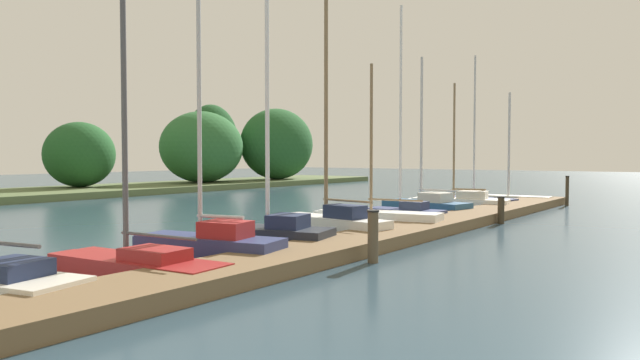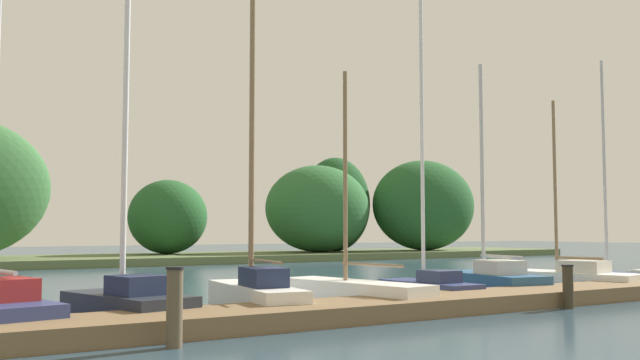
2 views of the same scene
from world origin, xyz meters
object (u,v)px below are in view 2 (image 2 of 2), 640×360
at_px(sailboat_6, 349,292).
at_px(sailboat_7, 427,283).
at_px(sailboat_8, 488,279).
at_px(sailboat_10, 610,276).
at_px(mooring_piling_1, 175,307).
at_px(sailboat_5, 254,291).
at_px(sailboat_9, 563,278).
at_px(mooring_piling_2, 568,286).
at_px(sailboat_4, 126,299).

distance_m(sailboat_6, sailboat_7, 2.60).
distance_m(sailboat_8, sailboat_10, 5.16).
relative_size(sailboat_6, sailboat_8, 0.85).
bearing_deg(sailboat_8, sailboat_6, 107.15).
bearing_deg(sailboat_6, sailboat_7, -92.50).
height_order(sailboat_7, sailboat_8, sailboat_7).
height_order(sailboat_6, sailboat_10, sailboat_10).
bearing_deg(mooring_piling_1, sailboat_6, 30.19).
bearing_deg(sailboat_5, sailboat_9, -80.85).
relative_size(sailboat_7, sailboat_8, 1.23).
xyz_separation_m(sailboat_7, mooring_piling_1, (-7.92, -3.39, 0.18)).
xyz_separation_m(sailboat_7, sailboat_8, (2.50, 0.35, -0.02)).
bearing_deg(sailboat_9, mooring_piling_2, 118.58).
xyz_separation_m(sailboat_4, mooring_piling_1, (-0.26, -3.19, 0.16)).
relative_size(sailboat_8, mooring_piling_2, 6.60).
xyz_separation_m(sailboat_4, sailboat_9, (13.01, 0.30, -0.10)).
relative_size(sailboat_5, sailboat_6, 1.29).
height_order(sailboat_4, sailboat_6, sailboat_4).
relative_size(sailboat_4, mooring_piling_1, 6.32).
distance_m(sailboat_6, mooring_piling_2, 4.86).
bearing_deg(mooring_piling_1, sailboat_4, 85.37).
distance_m(sailboat_8, mooring_piling_1, 11.07).
distance_m(mooring_piling_1, mooring_piling_2, 9.25).
xyz_separation_m(sailboat_4, sailboat_5, (2.73, 0.05, 0.02)).
bearing_deg(sailboat_5, sailboat_7, -80.47).
bearing_deg(sailboat_9, sailboat_7, 80.45).
bearing_deg(mooring_piling_1, sailboat_9, 14.72).
distance_m(sailboat_5, sailboat_9, 10.29).
xyz_separation_m(sailboat_9, mooring_piling_2, (-4.03, -3.28, 0.14)).
distance_m(sailboat_4, sailboat_8, 10.18).
distance_m(sailboat_10, mooring_piling_2, 7.17).
bearing_deg(sailboat_5, mooring_piling_2, -108.08).
bearing_deg(sailboat_7, sailboat_5, 92.18).
bearing_deg(sailboat_6, sailboat_5, 78.33).
height_order(sailboat_5, mooring_piling_1, sailboat_5).
relative_size(sailboat_8, mooring_piling_1, 5.37).
xyz_separation_m(sailboat_5, sailboat_9, (10.28, 0.25, -0.12)).
bearing_deg(sailboat_10, sailboat_7, 100.48).
distance_m(sailboat_6, mooring_piling_1, 6.19).
distance_m(sailboat_4, sailboat_7, 7.67).
xyz_separation_m(mooring_piling_1, mooring_piling_2, (9.24, 0.20, -0.11)).
distance_m(sailboat_4, sailboat_10, 15.32).
height_order(sailboat_9, mooring_piling_1, sailboat_9).
bearing_deg(sailboat_7, mooring_piling_2, -157.09).
xyz_separation_m(sailboat_6, sailboat_8, (5.08, 0.63, 0.06)).
bearing_deg(sailboat_8, sailboat_9, -85.09).
xyz_separation_m(sailboat_8, sailboat_9, (2.85, -0.26, -0.05)).
xyz_separation_m(sailboat_4, sailboat_10, (15.31, 0.38, -0.14)).
height_order(sailboat_4, mooring_piling_2, sailboat_4).
xyz_separation_m(sailboat_8, sailboat_10, (5.15, -0.18, -0.10)).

